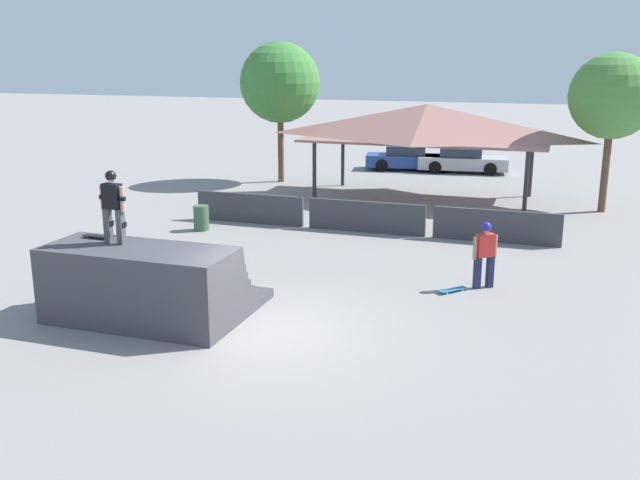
% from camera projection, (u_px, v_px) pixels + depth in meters
% --- Properties ---
extents(ground_plane, '(160.00, 160.00, 0.00)m').
position_uv_depth(ground_plane, '(267.00, 331.00, 15.40)').
color(ground_plane, gray).
extents(quarter_pipe_ramp, '(4.26, 3.42, 1.71)m').
position_uv_depth(quarter_pipe_ramp, '(148.00, 286.00, 16.01)').
color(quarter_pipe_ramp, '#424247').
rests_on(quarter_pipe_ramp, ground).
extents(skater_on_deck, '(0.70, 0.25, 1.64)m').
position_uv_depth(skater_on_deck, '(113.00, 202.00, 15.64)').
color(skater_on_deck, '#4C4C51').
rests_on(skater_on_deck, quarter_pipe_ramp).
extents(skateboard_on_deck, '(0.79, 0.21, 0.09)m').
position_uv_depth(skateboard_on_deck, '(100.00, 236.00, 16.27)').
color(skateboard_on_deck, red).
rests_on(skateboard_on_deck, quarter_pipe_ramp).
extents(bystander_walking, '(0.61, 0.49, 1.73)m').
position_uv_depth(bystander_walking, '(485.00, 250.00, 18.01)').
color(bystander_walking, '#1E2347').
rests_on(bystander_walking, ground).
extents(skateboard_on_ground, '(0.69, 0.76, 0.09)m').
position_uv_depth(skateboard_on_ground, '(452.00, 290.00, 17.91)').
color(skateboard_on_ground, silver).
rests_on(skateboard_on_ground, ground).
extents(barrier_fence, '(12.56, 0.12, 1.05)m').
position_uv_depth(barrier_fence, '(366.00, 217.00, 23.90)').
color(barrier_fence, '#3D3D42').
rests_on(barrier_fence, ground).
extents(pavilion_shelter, '(9.70, 4.64, 3.89)m').
position_uv_depth(pavilion_shelter, '(427.00, 123.00, 28.79)').
color(pavilion_shelter, '#2D2D33').
rests_on(pavilion_shelter, ground).
extents(tree_beside_pavilion, '(3.68, 3.68, 6.42)m').
position_uv_depth(tree_beside_pavilion, '(280.00, 83.00, 32.57)').
color(tree_beside_pavilion, brown).
rests_on(tree_beside_pavilion, ground).
extents(tree_far_back, '(3.16, 3.16, 5.91)m').
position_uv_depth(tree_far_back, '(613.00, 97.00, 26.12)').
color(tree_far_back, brown).
rests_on(tree_far_back, ground).
extents(trash_bin, '(0.52, 0.52, 0.85)m').
position_uv_depth(trash_bin, '(201.00, 218.00, 24.19)').
color(trash_bin, '#385B3D').
rests_on(trash_bin, ground).
extents(parked_car_blue, '(4.50, 2.37, 1.27)m').
position_uv_depth(parked_car_blue, '(407.00, 158.00, 37.00)').
color(parked_car_blue, navy).
rests_on(parked_car_blue, ground).
extents(parked_car_silver, '(4.61, 2.23, 1.27)m').
position_uv_depth(parked_car_silver, '(463.00, 160.00, 36.26)').
color(parked_car_silver, '#A8AAAF').
rests_on(parked_car_silver, ground).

